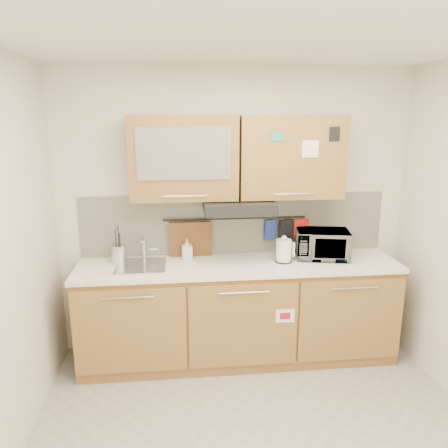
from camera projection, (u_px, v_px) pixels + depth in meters
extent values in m
plane|color=white|center=(273.00, 33.00, 2.26)|extent=(3.20, 3.20, 0.00)
plane|color=silver|center=(235.00, 213.00, 4.03)|extent=(3.20, 0.00, 3.20)
cube|color=#A06C38|center=(238.00, 313.00, 3.95)|extent=(2.80, 0.60, 0.88)
cube|color=black|center=(238.00, 351.00, 4.05)|extent=(2.80, 0.54, 0.10)
cube|color=#A17639|center=(130.00, 332.00, 3.55)|extent=(0.91, 0.02, 0.74)
cylinder|color=silver|center=(128.00, 298.00, 3.45)|extent=(0.41, 0.01, 0.01)
cube|color=#A17639|center=(243.00, 326.00, 3.65)|extent=(0.91, 0.02, 0.74)
cylinder|color=silver|center=(244.00, 293.00, 3.55)|extent=(0.41, 0.01, 0.01)
cube|color=#A17639|center=(351.00, 321.00, 3.74)|extent=(0.91, 0.02, 0.74)
cylinder|color=silver|center=(355.00, 288.00, 3.64)|extent=(0.41, 0.01, 0.01)
cube|color=white|center=(239.00, 265.00, 3.83)|extent=(2.82, 0.62, 0.04)
cube|color=silver|center=(235.00, 224.00, 4.04)|extent=(2.80, 0.02, 0.56)
cube|color=#A06C38|center=(184.00, 158.00, 3.68)|extent=(0.90, 0.35, 0.70)
cube|color=silver|center=(184.00, 154.00, 3.49)|extent=(0.76, 0.02, 0.42)
cube|color=#A17639|center=(290.00, 157.00, 3.78)|extent=(0.90, 0.35, 0.70)
cube|color=white|center=(310.00, 149.00, 3.60)|extent=(0.14, 0.00, 0.14)
cube|color=black|center=(238.00, 206.00, 3.76)|extent=(0.60, 0.46, 0.10)
cube|color=silver|center=(141.00, 267.00, 3.75)|extent=(0.42, 0.40, 0.03)
cylinder|color=silver|center=(144.00, 247.00, 3.87)|extent=(0.03, 0.03, 0.24)
cylinder|color=silver|center=(143.00, 239.00, 3.77)|extent=(0.02, 0.18, 0.02)
cylinder|color=black|center=(235.00, 219.00, 3.99)|extent=(1.30, 0.02, 0.02)
cylinder|color=silver|center=(119.00, 254.00, 3.81)|extent=(0.16, 0.16, 0.17)
cylinder|color=black|center=(116.00, 246.00, 3.80)|extent=(0.01, 0.01, 0.31)
cylinder|color=black|center=(120.00, 249.00, 3.78)|extent=(0.01, 0.01, 0.28)
cylinder|color=black|center=(119.00, 244.00, 3.81)|extent=(0.01, 0.01, 0.33)
cylinder|color=black|center=(117.00, 251.00, 3.77)|extent=(0.01, 0.01, 0.24)
cylinder|color=white|center=(284.00, 251.00, 3.84)|extent=(0.14, 0.14, 0.20)
sphere|color=white|center=(284.00, 238.00, 3.81)|extent=(0.05, 0.05, 0.05)
cube|color=white|center=(293.00, 250.00, 3.85)|extent=(0.02, 0.03, 0.13)
cylinder|color=black|center=(283.00, 261.00, 3.86)|extent=(0.15, 0.15, 0.01)
cube|color=black|center=(317.00, 251.00, 3.88)|extent=(0.26, 0.19, 0.18)
cube|color=black|center=(313.00, 242.00, 3.87)|extent=(0.09, 0.11, 0.01)
cube|color=black|center=(322.00, 242.00, 3.86)|extent=(0.09, 0.11, 0.01)
imported|color=#999999|center=(322.00, 244.00, 3.94)|extent=(0.51, 0.39, 0.26)
imported|color=#999999|center=(187.00, 249.00, 3.90)|extent=(0.10, 0.10, 0.20)
cube|color=brown|center=(190.00, 247.00, 4.00)|extent=(0.38, 0.04, 0.47)
cube|color=navy|center=(270.00, 230.00, 4.04)|extent=(0.11, 0.04, 0.18)
cube|color=black|center=(286.00, 231.00, 4.06)|extent=(0.14, 0.08, 0.22)
cube|color=red|center=(301.00, 228.00, 4.07)|extent=(0.14, 0.04, 0.17)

